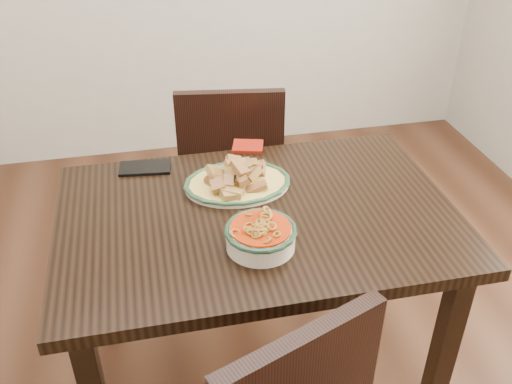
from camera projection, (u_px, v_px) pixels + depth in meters
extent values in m
plane|color=#381E11|center=(249.00, 355.00, 2.21)|extent=(3.50, 3.50, 0.00)
cube|color=black|center=(257.00, 218.00, 1.73)|extent=(1.19, 0.80, 0.04)
cube|color=black|center=(443.00, 354.00, 1.76)|extent=(0.06, 0.06, 0.71)
cube|color=black|center=(102.00, 268.00, 2.10)|extent=(0.06, 0.06, 0.71)
cube|color=black|center=(366.00, 232.00, 2.28)|extent=(0.06, 0.06, 0.71)
cube|color=black|center=(231.00, 171.00, 2.54)|extent=(0.48, 0.48, 0.04)
cube|color=black|center=(265.00, 191.00, 2.81)|extent=(0.04, 0.04, 0.41)
cube|color=black|center=(196.00, 193.00, 2.79)|extent=(0.04, 0.04, 0.41)
cube|color=black|center=(271.00, 232.00, 2.53)|extent=(0.04, 0.04, 0.41)
cube|color=black|center=(195.00, 236.00, 2.51)|extent=(0.04, 0.04, 0.41)
cube|color=black|center=(231.00, 143.00, 2.25)|extent=(0.42, 0.10, 0.44)
ellipsoid|color=beige|center=(237.00, 184.00, 1.83)|extent=(0.34, 0.25, 0.02)
ellipsoid|color=gold|center=(237.00, 183.00, 1.83)|extent=(0.32, 0.24, 0.01)
torus|color=#1C3D24|center=(237.00, 182.00, 1.83)|extent=(0.26, 0.26, 0.01)
cylinder|color=beige|center=(261.00, 238.00, 1.56)|extent=(0.19, 0.19, 0.06)
torus|color=#163120|center=(261.00, 230.00, 1.55)|extent=(0.20, 0.20, 0.02)
cylinder|color=#A72907|center=(261.00, 229.00, 1.54)|extent=(0.17, 0.17, 0.01)
cube|color=black|center=(145.00, 168.00, 1.93)|extent=(0.18, 0.11, 0.01)
cube|color=#99190B|center=(248.00, 146.00, 2.05)|extent=(0.13, 0.11, 0.01)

